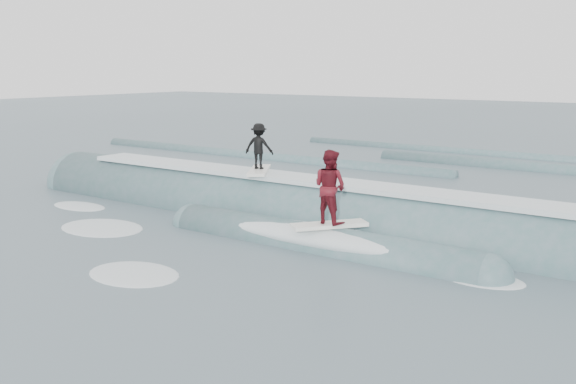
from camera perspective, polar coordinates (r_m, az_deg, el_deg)
The scene contains 6 objects.
ground at distance 16.91m, azimuth -5.26°, elevation -5.09°, with size 160.00×160.00×0.00m, color #3B4F57.
breaking_wave at distance 19.43m, azimuth 1.77°, elevation -2.82°, with size 24.49×4.10×2.65m.
surfer_black at distance 20.42m, azimuth -2.59°, elevation 3.81°, with size 1.50×2.00×1.55m.
surfer_red at distance 16.48m, azimuth 3.73°, elevation 0.21°, with size 1.68×1.90×2.02m.
whitewater at distance 17.93m, azimuth -10.46°, elevation -4.29°, with size 15.67×5.59×0.10m.
far_swells at distance 32.39m, azimuth 14.34°, elevation 2.38°, with size 38.58×8.65×0.80m.
Camera 1 is at (10.54, -12.36, 4.69)m, focal length 40.00 mm.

